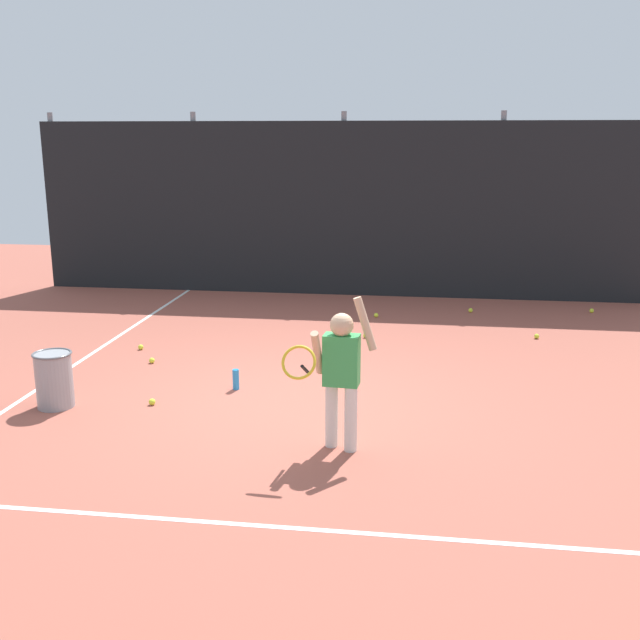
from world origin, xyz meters
TOP-DOWN VIEW (x-y plane):
  - ground_plane at (0.00, 0.00)m, footprint 20.00×20.00m
  - court_line_baseline at (0.00, -2.48)m, footprint 9.00×0.05m
  - court_line_sideline at (-2.70, 1.00)m, footprint 0.05×9.00m
  - back_fence_windscreen at (0.00, 5.25)m, footprint 10.41×0.08m
  - fence_post_0 at (-5.05, 5.31)m, footprint 0.09×0.09m
  - fence_post_1 at (-2.53, 5.31)m, footprint 0.09×0.09m
  - fence_post_2 at (0.00, 5.31)m, footprint 0.09×0.09m
  - fence_post_3 at (2.53, 5.31)m, footprint 0.09×0.09m
  - tennis_player at (0.67, -1.11)m, footprint 0.75×0.57m
  - ball_hopper at (-2.25, -0.48)m, footprint 0.38×0.38m
  - water_bottle at (-0.59, 0.27)m, footprint 0.07×0.07m
  - tennis_ball_0 at (0.68, 3.68)m, footprint 0.07×0.07m
  - tennis_ball_1 at (3.92, 4.43)m, footprint 0.07×0.07m
  - tennis_ball_2 at (2.09, 4.20)m, footprint 0.07×0.07m
  - tennis_ball_3 at (0.62, 2.52)m, footprint 0.07×0.07m
  - tennis_ball_5 at (2.88, 2.79)m, footprint 0.07×0.07m
  - tennis_ball_6 at (-1.31, -0.31)m, footprint 0.07×0.07m
  - tennis_ball_7 at (-1.82, 1.04)m, footprint 0.07×0.07m
  - tennis_ball_8 at (-2.16, 1.56)m, footprint 0.07×0.07m

SIDE VIEW (x-z plane):
  - ground_plane at x=0.00m, z-range 0.00..0.00m
  - court_line_baseline at x=0.00m, z-range 0.00..0.00m
  - court_line_sideline at x=-2.70m, z-range 0.00..0.00m
  - tennis_ball_0 at x=0.68m, z-range 0.00..0.07m
  - tennis_ball_1 at x=3.92m, z-range 0.00..0.07m
  - tennis_ball_2 at x=2.09m, z-range 0.00..0.07m
  - tennis_ball_3 at x=0.62m, z-range 0.00..0.07m
  - tennis_ball_5 at x=2.88m, z-range 0.00..0.07m
  - tennis_ball_6 at x=-1.31m, z-range 0.00..0.07m
  - tennis_ball_7 at x=-1.82m, z-range 0.00..0.07m
  - tennis_ball_8 at x=-2.16m, z-range 0.00..0.07m
  - water_bottle at x=-0.59m, z-range 0.00..0.22m
  - ball_hopper at x=-2.25m, z-range 0.01..0.57m
  - tennis_player at x=0.67m, z-range 0.05..1.40m
  - back_fence_windscreen at x=0.00m, z-range 0.00..2.86m
  - fence_post_0 at x=-5.05m, z-range 0.00..3.01m
  - fence_post_1 at x=-2.53m, z-range 0.00..3.01m
  - fence_post_2 at x=0.00m, z-range 0.00..3.01m
  - fence_post_3 at x=2.53m, z-range 0.00..3.01m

